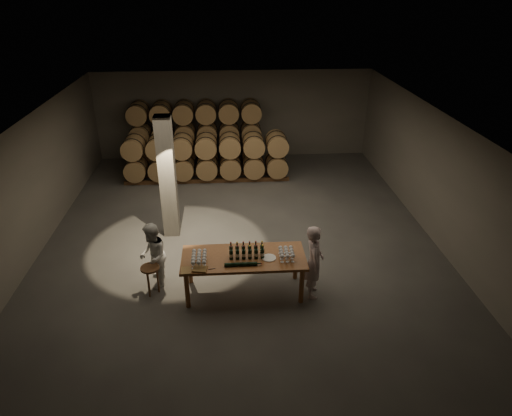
{
  "coord_description": "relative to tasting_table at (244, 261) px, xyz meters",
  "views": [
    {
      "loc": [
        -0.28,
        -10.55,
        6.12
      ],
      "look_at": [
        0.38,
        -0.65,
        1.1
      ],
      "focal_mm": 32.0,
      "sensor_mm": 36.0,
      "label": 1
    }
  ],
  "objects": [
    {
      "name": "tasting_table",
      "position": [
        0.0,
        0.0,
        0.0
      ],
      "size": [
        2.6,
        1.1,
        0.9
      ],
      "color": "brown",
      "rests_on": "ground"
    },
    {
      "name": "stool",
      "position": [
        -1.98,
        0.09,
        -0.25
      ],
      "size": [
        0.4,
        0.4,
        0.67
      ],
      "rotation": [
        0.0,
        0.0,
        -0.34
      ],
      "color": "brown",
      "rests_on": "ground"
    },
    {
      "name": "notebook_corner",
      "position": [
        -1.17,
        -0.44,
        0.12
      ],
      "size": [
        0.23,
        0.28,
        0.02
      ],
      "primitive_type": "cube",
      "rotation": [
        0.0,
        0.0,
        0.08
      ],
      "color": "olive",
      "rests_on": "tasting_table"
    },
    {
      "name": "lying_bottles",
      "position": [
        -0.06,
        -0.33,
        0.14
      ],
      "size": [
        0.76,
        0.08,
        0.08
      ],
      "color": "black",
      "rests_on": "tasting_table"
    },
    {
      "name": "person_woman",
      "position": [
        -1.95,
        0.39,
        -0.04
      ],
      "size": [
        0.65,
        0.79,
        1.51
      ],
      "primitive_type": "imported",
      "rotation": [
        0.0,
        0.0,
        -1.46
      ],
      "color": "silver",
      "rests_on": "ground"
    },
    {
      "name": "room",
      "position": [
        -1.8,
        2.7,
        0.8
      ],
      "size": [
        12.0,
        12.0,
        12.0
      ],
      "color": "#4B4947",
      "rests_on": "ground"
    },
    {
      "name": "barrel_stack_back",
      "position": [
        -1.35,
        7.7,
        0.4
      ],
      "size": [
        4.7,
        0.95,
        2.31
      ],
      "color": "brown",
      "rests_on": "ground"
    },
    {
      "name": "person_man",
      "position": [
        1.46,
        -0.17,
        0.03
      ],
      "size": [
        0.45,
        0.64,
        1.66
      ],
      "primitive_type": "imported",
      "rotation": [
        0.0,
        0.0,
        1.48
      ],
      "color": "beige",
      "rests_on": "ground"
    },
    {
      "name": "bottle_cluster",
      "position": [
        0.07,
        -0.0,
        0.22
      ],
      "size": [
        0.73,
        0.23,
        0.32
      ],
      "color": "black",
      "rests_on": "tasting_table"
    },
    {
      "name": "barrel_stack_front",
      "position": [
        -0.96,
        6.3,
        0.03
      ],
      "size": [
        5.48,
        0.95,
        1.57
      ],
      "color": "brown",
      "rests_on": "ground"
    },
    {
      "name": "pen",
      "position": [
        -0.66,
        -0.41,
        0.11
      ],
      "size": [
        0.14,
        0.04,
        0.01
      ],
      "primitive_type": "cylinder",
      "rotation": [
        0.0,
        1.57,
        0.2
      ],
      "color": "black",
      "rests_on": "tasting_table"
    },
    {
      "name": "glass_cluster_right",
      "position": [
        0.89,
        -0.09,
        0.24
      ],
      "size": [
        0.31,
        0.42,
        0.19
      ],
      "color": "silver",
      "rests_on": "tasting_table"
    },
    {
      "name": "notebook_near",
      "position": [
        -0.9,
        -0.41,
        0.12
      ],
      "size": [
        0.3,
        0.26,
        0.03
      ],
      "primitive_type": "cube",
      "rotation": [
        0.0,
        0.0,
        -0.16
      ],
      "color": "olive",
      "rests_on": "tasting_table"
    },
    {
      "name": "plate",
      "position": [
        0.53,
        -0.09,
        0.11
      ],
      "size": [
        0.3,
        0.3,
        0.02
      ],
      "primitive_type": "cylinder",
      "color": "white",
      "rests_on": "tasting_table"
    },
    {
      "name": "glass_cluster_left",
      "position": [
        -0.92,
        -0.14,
        0.24
      ],
      "size": [
        0.31,
        0.53,
        0.18
      ],
      "color": "silver",
      "rests_on": "tasting_table"
    }
  ]
}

